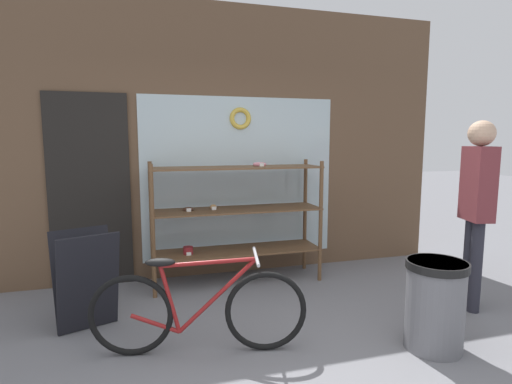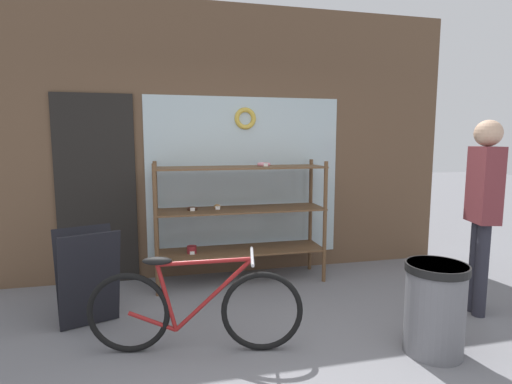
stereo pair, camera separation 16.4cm
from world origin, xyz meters
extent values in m
cube|color=brown|center=(0.00, 2.47, 1.57)|extent=(5.55, 0.08, 3.14)
cube|color=silver|center=(0.20, 2.42, 1.15)|extent=(2.31, 0.02, 1.90)
cube|color=black|center=(-1.48, 2.41, 1.05)|extent=(0.84, 0.03, 2.10)
torus|color=gold|center=(0.20, 2.40, 1.85)|extent=(0.26, 0.06, 0.26)
cylinder|color=brown|center=(-0.84, 1.86, 0.68)|extent=(0.04, 0.04, 1.37)
cylinder|color=brown|center=(0.99, 1.86, 0.68)|extent=(0.04, 0.04, 1.37)
cylinder|color=brown|center=(-0.84, 2.31, 0.68)|extent=(0.04, 0.04, 1.37)
cylinder|color=brown|center=(0.99, 2.31, 0.68)|extent=(0.04, 0.04, 1.37)
cube|color=brown|center=(0.07, 2.08, 0.36)|extent=(1.88, 0.49, 0.02)
cube|color=brown|center=(0.07, 2.08, 0.83)|extent=(1.88, 0.49, 0.02)
cube|color=brown|center=(0.07, 2.08, 1.30)|extent=(1.88, 0.49, 0.02)
cylinder|color=maroon|center=(-0.47, 2.06, 0.41)|extent=(0.11, 0.11, 0.08)
cube|color=white|center=(-0.47, 2.00, 0.39)|extent=(0.05, 0.00, 0.04)
ellipsoid|color=#AD7F4C|center=(-0.18, 2.13, 0.87)|extent=(0.08, 0.07, 0.05)
cube|color=white|center=(-0.18, 2.09, 0.86)|extent=(0.05, 0.00, 0.04)
torus|color=pink|center=(0.36, 2.14, 1.33)|extent=(0.15, 0.15, 0.04)
cube|color=white|center=(0.36, 2.05, 1.33)|extent=(0.05, 0.00, 0.04)
torus|color=#4C2D1E|center=(-0.46, 2.13, 0.85)|extent=(0.12, 0.12, 0.03)
cube|color=white|center=(-0.46, 2.06, 0.86)|extent=(0.05, 0.00, 0.04)
torus|color=black|center=(-1.04, 0.76, 0.31)|extent=(0.62, 0.17, 0.62)
torus|color=black|center=(-0.06, 0.56, 0.31)|extent=(0.62, 0.17, 0.62)
cylinder|color=maroon|center=(-0.42, 0.63, 0.45)|extent=(0.59, 0.15, 0.57)
cylinder|color=maroon|center=(-0.48, 0.65, 0.70)|extent=(0.70, 0.17, 0.07)
cylinder|color=maroon|center=(-0.76, 0.71, 0.43)|extent=(0.16, 0.06, 0.52)
cylinder|color=maroon|center=(-0.87, 0.73, 0.24)|extent=(0.36, 0.10, 0.17)
ellipsoid|color=black|center=(-0.82, 0.72, 0.71)|extent=(0.23, 0.13, 0.06)
cylinder|color=#B2B2B7|center=(-0.13, 0.58, 0.74)|extent=(0.12, 0.46, 0.02)
cube|color=black|center=(-1.38, 1.23, 0.43)|extent=(0.52, 0.35, 0.84)
cube|color=black|center=(-1.44, 1.40, 0.43)|extent=(0.52, 0.35, 0.84)
cylinder|color=#282833|center=(2.05, 0.79, 0.43)|extent=(0.11, 0.11, 0.86)
cylinder|color=#282833|center=(2.02, 0.69, 0.43)|extent=(0.11, 0.11, 0.86)
cube|color=brown|center=(2.03, 0.74, 1.20)|extent=(0.26, 0.36, 0.68)
sphere|color=tan|center=(2.03, 0.74, 1.66)|extent=(0.23, 0.23, 0.23)
cylinder|color=slate|center=(1.19, 0.23, 0.35)|extent=(0.43, 0.43, 0.69)
cylinder|color=black|center=(1.19, 0.23, 0.66)|extent=(0.45, 0.45, 0.06)
camera|label=1|loc=(-0.93, -2.19, 1.60)|focal=28.00mm
camera|label=2|loc=(-0.77, -2.23, 1.60)|focal=28.00mm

